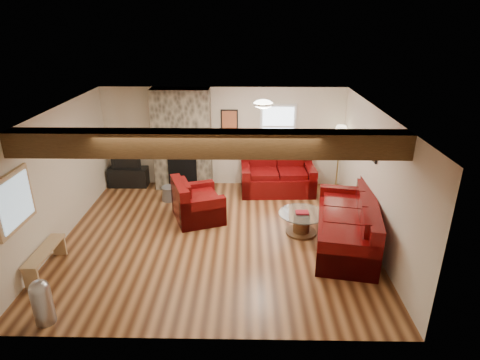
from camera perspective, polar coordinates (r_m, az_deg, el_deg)
The scene contains 18 objects.
room at distance 7.54m, azimuth -3.51°, elevation 0.27°, with size 8.00×8.00×8.00m.
oak_beam at distance 6.01m, azimuth -4.65°, elevation 5.18°, with size 6.00×0.36×0.38m, color #352310.
chimney_breast at distance 10.00m, azimuth -8.17°, elevation 5.50°, with size 1.40×0.67×2.50m.
back_window at distance 10.03m, azimuth 5.41°, elevation 7.62°, with size 0.90×0.08×1.10m, color silver, non-canonical shape.
hatch_window at distance 7.02m, azimuth -29.45°, elevation -2.67°, with size 0.08×1.00×0.90m, color tan, non-canonical shape.
ceiling_dome at distance 8.04m, azimuth 3.30°, elevation 10.54°, with size 0.40×0.40×0.18m, color white, non-canonical shape.
artwork_back at distance 9.97m, azimuth -1.52°, elevation 8.52°, with size 0.42×0.06×0.52m, color black, non-canonical shape.
artwork_right at distance 7.99m, azimuth 18.32°, elevation 4.24°, with size 0.06×0.55×0.42m, color black, non-canonical shape.
sofa_three at distance 7.89m, azimuth 14.87°, elevation -5.65°, with size 2.46×1.03×0.95m, color #420407, non-canonical shape.
loveseat at distance 9.90m, azimuth 5.37°, elevation 0.88°, with size 1.78×1.02×0.95m, color #420407, non-canonical shape.
armchair_red at distance 8.62m, azimuth -6.02°, elevation -2.77°, with size 1.09×0.95×0.88m, color #420407, non-canonical shape.
coffee_table at distance 8.17m, azimuth 8.73°, elevation -6.07°, with size 0.92×0.92×0.48m.
tv_cabinet at distance 10.68m, azimuth -15.56°, elevation 0.43°, with size 0.98×0.39×0.49m, color black.
television at distance 10.52m, azimuth -15.82°, elevation 2.75°, with size 0.74×0.10×0.43m, color black.
floor_lamp at distance 9.82m, azimuth 14.10°, elevation 6.12°, with size 0.43×0.43×1.70m.
pine_bench at distance 7.72m, azimuth -25.86°, elevation -10.25°, with size 0.26×1.10×0.41m, color tan, non-canonical shape.
pedal_bin at distance 6.50m, azimuth -26.33°, elevation -15.25°, with size 0.28×0.28×0.71m, color #9E9EA3, non-canonical shape.
coal_bucket at distance 9.66m, azimuth -10.02°, elevation -1.86°, with size 0.37×0.37×0.35m, color gray, non-canonical shape.
Camera 1 is at (0.59, -6.97, 4.07)m, focal length 30.00 mm.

